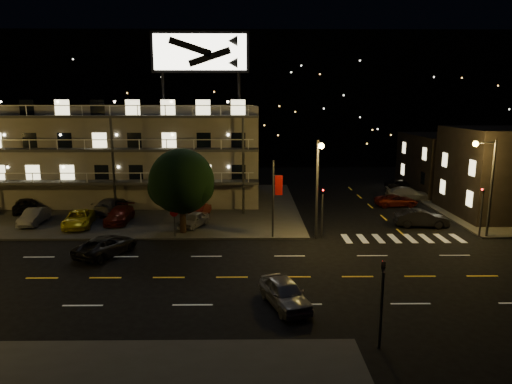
{
  "coord_description": "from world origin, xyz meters",
  "views": [
    {
      "loc": [
        3.18,
        -27.32,
        10.92
      ],
      "look_at": [
        3.63,
        8.0,
        3.94
      ],
      "focal_mm": 32.0,
      "sensor_mm": 36.0,
      "label": 1
    }
  ],
  "objects_px": {
    "tree": "(181,183)",
    "lot_car_2": "(79,219)",
    "road_car_west": "(106,245)",
    "lot_car_7": "(112,205)",
    "lot_car_4": "(194,220)",
    "road_car_east": "(285,293)",
    "side_car_0": "(421,218)"
  },
  "relations": [
    {
      "from": "tree",
      "to": "lot_car_2",
      "type": "bearing_deg",
      "value": 168.08
    },
    {
      "from": "road_car_west",
      "to": "lot_car_2",
      "type": "bearing_deg",
      "value": -32.31
    },
    {
      "from": "lot_car_2",
      "to": "lot_car_7",
      "type": "relative_size",
      "value": 0.96
    },
    {
      "from": "lot_car_2",
      "to": "lot_car_4",
      "type": "relative_size",
      "value": 1.33
    },
    {
      "from": "road_car_east",
      "to": "tree",
      "type": "bearing_deg",
      "value": 100.08
    },
    {
      "from": "lot_car_2",
      "to": "lot_car_4",
      "type": "height_order",
      "value": "lot_car_2"
    },
    {
      "from": "side_car_0",
      "to": "road_car_east",
      "type": "distance_m",
      "value": 20.78
    },
    {
      "from": "road_car_west",
      "to": "tree",
      "type": "bearing_deg",
      "value": -107.34
    },
    {
      "from": "lot_car_7",
      "to": "lot_car_4",
      "type": "bearing_deg",
      "value": 158.07
    },
    {
      "from": "lot_car_2",
      "to": "side_car_0",
      "type": "distance_m",
      "value": 30.34
    },
    {
      "from": "road_car_east",
      "to": "lot_car_7",
      "type": "bearing_deg",
      "value": 107.96
    },
    {
      "from": "lot_car_2",
      "to": "lot_car_4",
      "type": "xyz_separation_m",
      "value": [
        10.14,
        -0.22,
        -0.05
      ]
    },
    {
      "from": "tree",
      "to": "side_car_0",
      "type": "distance_m",
      "value": 21.32
    },
    {
      "from": "lot_car_4",
      "to": "tree",
      "type": "bearing_deg",
      "value": -89.66
    },
    {
      "from": "tree",
      "to": "lot_car_4",
      "type": "height_order",
      "value": "tree"
    },
    {
      "from": "lot_car_2",
      "to": "lot_car_7",
      "type": "bearing_deg",
      "value": 64.56
    },
    {
      "from": "lot_car_4",
      "to": "side_car_0",
      "type": "distance_m",
      "value": 20.2
    },
    {
      "from": "lot_car_4",
      "to": "lot_car_7",
      "type": "xyz_separation_m",
      "value": [
        -8.72,
        5.39,
        0.11
      ]
    },
    {
      "from": "lot_car_2",
      "to": "road_car_west",
      "type": "height_order",
      "value": "lot_car_2"
    },
    {
      "from": "lot_car_7",
      "to": "side_car_0",
      "type": "distance_m",
      "value": 29.36
    },
    {
      "from": "lot_car_4",
      "to": "lot_car_7",
      "type": "distance_m",
      "value": 10.25
    },
    {
      "from": "lot_car_7",
      "to": "road_car_east",
      "type": "bearing_deg",
      "value": 136.33
    },
    {
      "from": "lot_car_2",
      "to": "road_car_west",
      "type": "relative_size",
      "value": 0.97
    },
    {
      "from": "lot_car_4",
      "to": "road_car_west",
      "type": "relative_size",
      "value": 0.73
    },
    {
      "from": "lot_car_2",
      "to": "lot_car_7",
      "type": "height_order",
      "value": "lot_car_7"
    },
    {
      "from": "lot_car_7",
      "to": "road_car_west",
      "type": "xyz_separation_m",
      "value": [
        3.25,
        -12.41,
        -0.18
      ]
    },
    {
      "from": "tree",
      "to": "lot_car_7",
      "type": "height_order",
      "value": "tree"
    },
    {
      "from": "lot_car_4",
      "to": "road_car_east",
      "type": "relative_size",
      "value": 0.85
    },
    {
      "from": "lot_car_7",
      "to": "side_car_0",
      "type": "bearing_deg",
      "value": 179.8
    },
    {
      "from": "tree",
      "to": "lot_car_4",
      "type": "distance_m",
      "value": 4.05
    },
    {
      "from": "lot_car_2",
      "to": "tree",
      "type": "bearing_deg",
      "value": -21.98
    },
    {
      "from": "lot_car_7",
      "to": "road_car_west",
      "type": "height_order",
      "value": "lot_car_7"
    }
  ]
}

